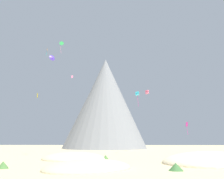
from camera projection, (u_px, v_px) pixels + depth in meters
name	position (u px, v px, depth m)	size (l,w,h in m)	color
ground_plane	(114.00, 169.00, 35.99)	(400.00, 400.00, 0.00)	#C6B284
dune_foreground_left	(88.00, 169.00, 36.50)	(15.10, 11.39, 2.73)	#CCBA8E
dune_foreground_right	(212.00, 164.00, 44.77)	(17.85, 19.35, 4.39)	beige
dune_midground	(74.00, 159.00, 55.22)	(14.49, 14.02, 3.21)	beige
bush_far_left	(3.00, 165.00, 36.87)	(1.77, 1.77, 1.09)	#477238
bush_near_left	(56.00, 157.00, 55.88)	(2.27, 2.27, 0.71)	#568442
bush_far_right	(106.00, 157.00, 55.74)	(1.40, 1.40, 0.93)	#477238
bush_low_patch	(176.00, 167.00, 34.21)	(2.11, 2.11, 1.08)	#386633
rock_massif	(102.00, 106.00, 133.99)	(58.66, 58.66, 49.49)	slate
kite_orange_high	(47.00, 50.00, 90.40)	(0.57, 0.70, 2.81)	orange
kite_yellow_mid	(37.00, 96.00, 81.79)	(0.62, 1.17, 1.63)	yellow
kite_magenta_low	(187.00, 126.00, 85.91)	(0.87, 0.52, 4.53)	#D1339E
kite_rainbow_mid	(147.00, 92.00, 97.74)	(1.63, 1.61, 1.49)	#E5668C
kite_cyan_mid	(137.00, 94.00, 85.37)	(1.52, 1.44, 5.31)	#33BCDB
kite_pink_mid	(72.00, 77.00, 77.25)	(0.78, 0.32, 0.93)	pink
kite_green_high	(62.00, 44.00, 92.64)	(1.68, 0.73, 4.83)	green
kite_indigo_high	(52.00, 58.00, 70.85)	(1.69, 1.75, 1.77)	#5138B2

